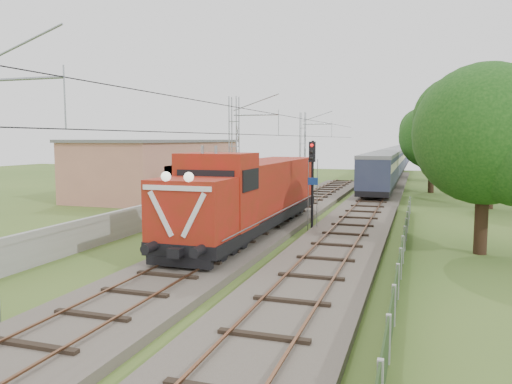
% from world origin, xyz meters
% --- Properties ---
extents(ground, '(140.00, 140.00, 0.00)m').
position_xyz_m(ground, '(0.00, 0.00, 0.00)').
color(ground, '#3C5921').
rests_on(ground, ground).
extents(track_main, '(4.20, 70.00, 0.45)m').
position_xyz_m(track_main, '(0.00, 7.00, 0.18)').
color(track_main, '#6B6054').
rests_on(track_main, ground).
extents(track_side, '(4.20, 80.00, 0.45)m').
position_xyz_m(track_side, '(5.00, 20.00, 0.18)').
color(track_side, '#6B6054').
rests_on(track_side, ground).
extents(catenary, '(3.31, 70.00, 8.00)m').
position_xyz_m(catenary, '(-2.95, 12.00, 4.05)').
color(catenary, gray).
rests_on(catenary, ground).
extents(boundary_wall, '(0.25, 40.00, 1.50)m').
position_xyz_m(boundary_wall, '(-6.50, 12.00, 0.75)').
color(boundary_wall, '#9E9E99').
rests_on(boundary_wall, ground).
extents(station_building, '(8.40, 20.40, 5.22)m').
position_xyz_m(station_building, '(-15.00, 24.00, 2.63)').
color(station_building, tan).
rests_on(station_building, ground).
extents(fence, '(0.12, 32.00, 1.20)m').
position_xyz_m(fence, '(8.00, 3.00, 0.60)').
color(fence, black).
rests_on(fence, ground).
extents(locomotive, '(3.14, 17.94, 4.56)m').
position_xyz_m(locomotive, '(0.00, 6.79, 2.33)').
color(locomotive, black).
rests_on(locomotive, ground).
extents(coach_rake, '(2.86, 85.46, 3.31)m').
position_xyz_m(coach_rake, '(5.00, 64.55, 2.40)').
color(coach_rake, black).
rests_on(coach_rake, ground).
extents(signal_post, '(0.57, 0.44, 5.17)m').
position_xyz_m(signal_post, '(2.83, 8.98, 3.55)').
color(signal_post, black).
rests_on(signal_post, ground).
extents(tree_a, '(6.69, 6.37, 8.67)m').
position_xyz_m(tree_a, '(11.41, 6.01, 5.41)').
color(tree_a, '#361F16').
rests_on(tree_a, ground).
extents(tree_b, '(7.34, 6.99, 9.51)m').
position_xyz_m(tree_b, '(13.78, 22.58, 5.93)').
color(tree_b, '#361F16').
rests_on(tree_b, ground).
extents(tree_c, '(6.77, 6.45, 8.78)m').
position_xyz_m(tree_c, '(9.76, 33.38, 5.47)').
color(tree_c, '#361F16').
rests_on(tree_c, ground).
extents(tree_d, '(5.73, 5.46, 7.43)m').
position_xyz_m(tree_d, '(12.47, 46.80, 4.63)').
color(tree_d, '#361F16').
rests_on(tree_d, ground).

